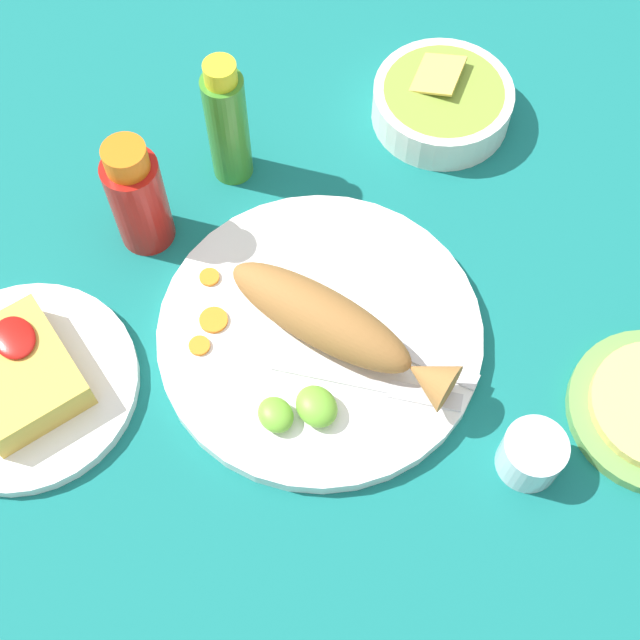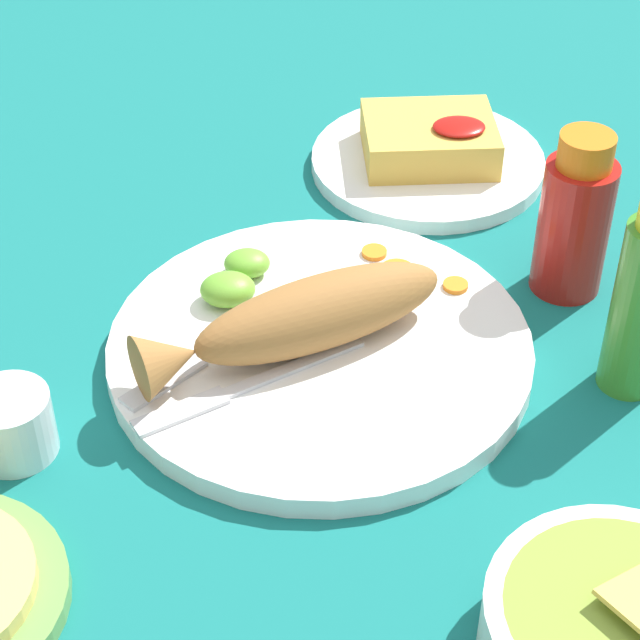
{
  "view_description": "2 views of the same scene",
  "coord_description": "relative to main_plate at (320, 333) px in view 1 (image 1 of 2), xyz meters",
  "views": [
    {
      "loc": [
        -0.33,
        0.23,
        0.8
      ],
      "look_at": [
        0.0,
        0.0,
        0.04
      ],
      "focal_mm": 50.0,
      "sensor_mm": 36.0,
      "label": 1
    },
    {
      "loc": [
        -0.04,
        -0.66,
        0.59
      ],
      "look_at": [
        0.0,
        0.0,
        0.04
      ],
      "focal_mm": 65.0,
      "sensor_mm": 36.0,
      "label": 2
    }
  ],
  "objects": [
    {
      "name": "hot_sauce_bottle_red",
      "position": [
        0.21,
        0.08,
        0.06
      ],
      "size": [
        0.06,
        0.06,
        0.14
      ],
      "color": "#B21914",
      "rests_on": "ground_plane"
    },
    {
      "name": "fries_pile",
      "position": [
        0.12,
        0.27,
        0.02
      ],
      "size": [
        0.12,
        0.1,
        0.04
      ],
      "color": "gold",
      "rests_on": "side_plate_fries"
    },
    {
      "name": "ground_plane",
      "position": [
        0.0,
        0.0,
        -0.01
      ],
      "size": [
        4.0,
        4.0,
        0.0
      ],
      "primitive_type": "plane",
      "color": "#146B66"
    },
    {
      "name": "hot_sauce_bottle_green",
      "position": [
        0.23,
        -0.04,
        0.07
      ],
      "size": [
        0.04,
        0.04,
        0.16
      ],
      "color": "#3D8428",
      "rests_on": "ground_plane"
    },
    {
      "name": "carrot_slice_mid",
      "position": [
        0.07,
        0.08,
        0.01
      ],
      "size": [
        0.03,
        0.03,
        0.0
      ],
      "primitive_type": "cylinder",
      "color": "orange",
      "rests_on": "main_plate"
    },
    {
      "name": "lime_wedge_main",
      "position": [
        -0.05,
        0.09,
        0.02
      ],
      "size": [
        0.04,
        0.03,
        0.02
      ],
      "primitive_type": "ellipsoid",
      "color": "#6BB233",
      "rests_on": "main_plate"
    },
    {
      "name": "lime_wedge_side",
      "position": [
        -0.07,
        0.05,
        0.02
      ],
      "size": [
        0.04,
        0.04,
        0.02
      ],
      "primitive_type": "ellipsoid",
      "color": "#6BB233",
      "rests_on": "main_plate"
    },
    {
      "name": "fried_fish",
      "position": [
        -0.02,
        -0.01,
        0.04
      ],
      "size": [
        0.24,
        0.14,
        0.05
      ],
      "rotation": [
        0.0,
        0.0,
        0.4
      ],
      "color": "#996633",
      "rests_on": "main_plate"
    },
    {
      "name": "main_plate",
      "position": [
        0.0,
        0.0,
        0.0
      ],
      "size": [
        0.32,
        0.32,
        0.02
      ],
      "primitive_type": "cylinder",
      "color": "white",
      "rests_on": "ground_plane"
    },
    {
      "name": "fork_near",
      "position": [
        -0.06,
        -0.05,
        0.01
      ],
      "size": [
        0.17,
        0.1,
        0.0
      ],
      "rotation": [
        0.0,
        0.0,
        3.62
      ],
      "color": "silver",
      "rests_on": "main_plate"
    },
    {
      "name": "guacamole_bowl",
      "position": [
        0.16,
        -0.27,
        0.02
      ],
      "size": [
        0.16,
        0.16,
        0.06
      ],
      "color": "white",
      "rests_on": "ground_plane"
    },
    {
      "name": "carrot_slice_near",
      "position": [
        0.11,
        0.06,
        0.01
      ],
      "size": [
        0.02,
        0.02,
        0.0
      ],
      "primitive_type": "cylinder",
      "color": "orange",
      "rests_on": "main_plate"
    },
    {
      "name": "carrot_slice_far",
      "position": [
        0.05,
        0.11,
        0.01
      ],
      "size": [
        0.02,
        0.02,
        0.0
      ],
      "primitive_type": "cylinder",
      "color": "orange",
      "rests_on": "main_plate"
    },
    {
      "name": "salt_cup",
      "position": [
        -0.22,
        -0.08,
        0.01
      ],
      "size": [
        0.06,
        0.06,
        0.05
      ],
      "color": "silver",
      "rests_on": "ground_plane"
    },
    {
      "name": "side_plate_fries",
      "position": [
        0.12,
        0.27,
        -0.0
      ],
      "size": [
        0.22,
        0.22,
        0.01
      ],
      "primitive_type": "cylinder",
      "color": "white",
      "rests_on": "ground_plane"
    },
    {
      "name": "fork_far",
      "position": [
        -0.08,
        -0.01,
        0.01
      ],
      "size": [
        0.15,
        0.14,
        0.0
      ],
      "rotation": [
        0.0,
        0.0,
        3.89
      ],
      "color": "silver",
      "rests_on": "main_plate"
    }
  ]
}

